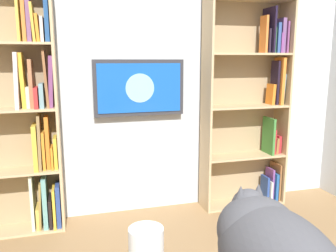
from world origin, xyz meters
name	(u,v)px	position (x,y,z in m)	size (l,w,h in m)	color
wall_back	(135,76)	(0.00, -2.23, 1.35)	(4.52, 0.06, 2.70)	silver
bookshelf_left	(252,105)	(-1.18, -2.07, 1.05)	(0.87, 0.28, 2.09)	tan
bookshelf_right	(24,115)	(1.00, -2.06, 1.04)	(0.75, 0.28, 2.19)	tan
wall_mounted_tv	(139,88)	(-0.02, -2.15, 1.25)	(0.86, 0.07, 0.53)	#333338
cat	(271,252)	(0.01, 0.21, 0.91)	(0.32, 0.68, 0.34)	#4C4C51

